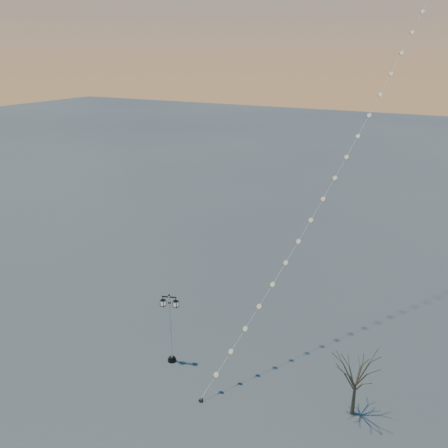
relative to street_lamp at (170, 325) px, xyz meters
The scene contains 4 objects.
ground 4.57m from the street_lamp, 18.52° to the right, with size 300.00×300.00×0.00m, color #414242.
street_lamp is the anchor object (origin of this frame).
bare_tree 12.02m from the street_lamp, ahead, with size 2.28×2.28×3.78m.
kite_train 24.52m from the street_lamp, 58.15° to the left, with size 11.66×35.50×39.90m.
Camera 1 is at (12.48, -21.10, 19.74)m, focal length 38.20 mm.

